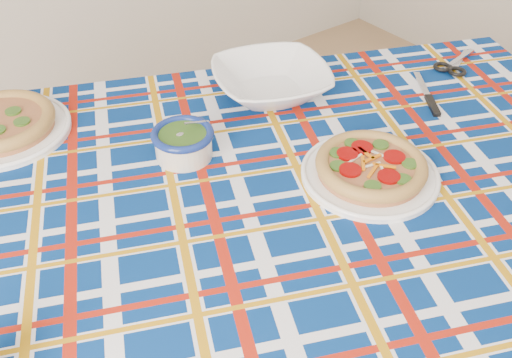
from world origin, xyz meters
TOP-DOWN VIEW (x-y plane):
  - dining_table at (-0.16, 0.22)m, footprint 1.98×1.65m
  - tablecloth at (-0.16, 0.22)m, footprint 2.03×1.69m
  - main_focaccia_plate at (0.03, 0.11)m, footprint 0.41×0.41m
  - pesto_bowl at (-0.26, 0.42)m, footprint 0.20×0.20m
  - serving_bowl at (0.07, 0.52)m, footprint 0.39×0.39m
  - second_focaccia_plate at (-0.57, 0.76)m, footprint 0.43×0.43m
  - table_knife at (0.43, 0.30)m, footprint 0.16×0.21m
  - kitchen_scissors at (0.64, 0.33)m, footprint 0.23×0.16m

SIDE VIEW (x-z plane):
  - dining_table at x=-0.16m, z-range 0.32..1.12m
  - tablecloth at x=-0.16m, z-range 0.69..0.80m
  - table_knife at x=0.43m, z-range 0.80..0.82m
  - kitchen_scissors at x=0.64m, z-range 0.80..0.82m
  - second_focaccia_plate at x=-0.57m, z-range 0.80..0.87m
  - main_focaccia_plate at x=0.03m, z-range 0.80..0.87m
  - serving_bowl at x=0.07m, z-range 0.80..0.88m
  - pesto_bowl at x=-0.26m, z-range 0.80..0.89m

